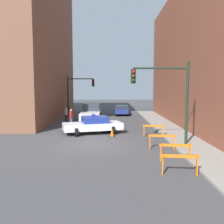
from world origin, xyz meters
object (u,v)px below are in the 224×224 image
(barrier_mid, at_px, (176,149))
(barrier_back, at_px, (163,139))
(traffic_light_near, at_px, (170,91))
(pedestrian_crossing, at_px, (72,118))
(pedestrian_corner, at_px, (67,115))
(traffic_cone, at_px, (113,133))
(barrier_corner, at_px, (155,129))
(police_car, at_px, (94,125))
(parked_car_near, at_px, (123,110))
(white_truck, at_px, (92,113))
(barrier_front, at_px, (181,161))
(traffic_light_far, at_px, (77,90))

(barrier_mid, height_order, barrier_back, same)
(traffic_light_near, xyz_separation_m, pedestrian_crossing, (-7.46, 7.92, -2.67))
(pedestrian_crossing, distance_m, barrier_back, 11.22)
(pedestrian_crossing, bearing_deg, pedestrian_corner, -62.11)
(pedestrian_crossing, xyz_separation_m, traffic_cone, (3.90, -5.00, -0.54))
(barrier_mid, xyz_separation_m, barrier_corner, (-0.03, 6.31, 0.00))
(traffic_cone, bearing_deg, pedestrian_crossing, 127.95)
(pedestrian_crossing, height_order, pedestrian_corner, same)
(police_car, xyz_separation_m, parked_car_near, (2.86, 13.80, -0.05))
(white_truck, bearing_deg, pedestrian_crossing, -114.92)
(barrier_front, height_order, barrier_back, same)
(barrier_mid, relative_size, barrier_corner, 1.01)
(parked_car_near, relative_size, traffic_cone, 6.66)
(pedestrian_corner, bearing_deg, traffic_cone, 176.72)
(white_truck, distance_m, pedestrian_crossing, 3.93)
(barrier_back, bearing_deg, traffic_light_near, 59.03)
(pedestrian_corner, bearing_deg, police_car, 172.19)
(barrier_back, xyz_separation_m, barrier_corner, (0.14, 3.85, 0.00))
(police_car, height_order, barrier_front, police_car)
(traffic_light_far, bearing_deg, traffic_cone, -70.85)
(traffic_light_near, distance_m, pedestrian_crossing, 11.20)
(pedestrian_corner, xyz_separation_m, barrier_back, (7.88, -11.44, -0.24))
(traffic_light_far, distance_m, pedestrian_corner, 5.88)
(traffic_light_near, height_order, barrier_mid, traffic_light_near)
(barrier_mid, relative_size, traffic_cone, 2.44)
(white_truck, bearing_deg, barrier_back, -68.22)
(barrier_front, bearing_deg, pedestrian_corner, 115.97)
(white_truck, height_order, barrier_mid, white_truck)
(traffic_light_near, distance_m, pedestrian_corner, 13.75)
(pedestrian_crossing, bearing_deg, parked_car_near, -109.94)
(traffic_light_near, xyz_separation_m, parked_car_near, (-2.23, 18.07, -2.86))
(traffic_light_far, relative_size, pedestrian_crossing, 3.13)
(barrier_back, distance_m, barrier_corner, 3.86)
(pedestrian_crossing, height_order, barrier_back, pedestrian_crossing)
(police_car, xyz_separation_m, barrier_front, (4.40, -9.65, -0.11))
(police_car, distance_m, parked_car_near, 14.09)
(barrier_mid, distance_m, traffic_cone, 7.06)
(traffic_light_near, distance_m, barrier_corner, 4.15)
(parked_car_near, xyz_separation_m, pedestrian_crossing, (-5.23, -10.15, 0.19))
(traffic_cone, bearing_deg, barrier_front, -70.94)
(traffic_light_far, height_order, white_truck, traffic_light_far)
(pedestrian_corner, bearing_deg, barrier_front, 170.01)
(parked_car_near, xyz_separation_m, traffic_cone, (-1.33, -15.16, -0.36))
(white_truck, relative_size, barrier_corner, 3.44)
(traffic_light_near, bearing_deg, barrier_corner, 97.92)
(pedestrian_corner, bearing_deg, barrier_back, 178.61)
(police_car, distance_m, barrier_back, 6.90)
(white_truck, xyz_separation_m, barrier_corner, (5.49, -8.59, -0.29))
(pedestrian_crossing, bearing_deg, barrier_front, 124.29)
(traffic_light_far, relative_size, traffic_cone, 7.93)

